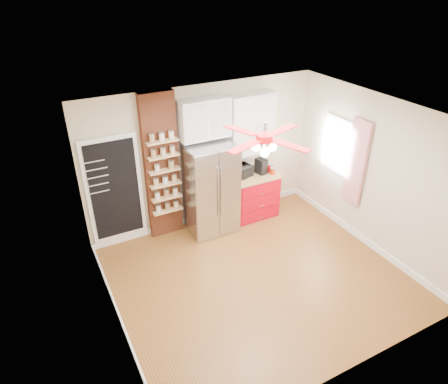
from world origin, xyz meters
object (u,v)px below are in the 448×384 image
fridge (210,188)px  toaster_oven (242,172)px  coffee_maker (261,166)px  pantry_jar_oats (157,168)px  red_cabinet (253,195)px  ceiling_fan (265,138)px  canister_left (273,171)px

fridge → toaster_oven: size_ratio=4.39×
coffee_maker → toaster_oven: bearing=162.6°
toaster_oven → pantry_jar_oats: pantry_jar_oats is taller
red_cabinet → ceiling_fan: ceiling_fan is taller
ceiling_fan → toaster_oven: size_ratio=3.51×
fridge → ceiling_fan: ceiling_fan is taller
fridge → coffee_maker: 1.14m
red_cabinet → coffee_maker: bearing=1.9°
toaster_oven → canister_left: size_ratio=3.23×
coffee_maker → red_cabinet: bearing=169.8°
red_cabinet → toaster_oven: 0.62m
toaster_oven → coffee_maker: 0.42m
canister_left → ceiling_fan: bearing=-129.2°
canister_left → pantry_jar_oats: bearing=173.9°
fridge → toaster_oven: bearing=7.5°
coffee_maker → fridge: bearing=170.8°
coffee_maker → canister_left: size_ratio=2.44×
pantry_jar_oats → red_cabinet: bearing=-3.0°
pantry_jar_oats → coffee_maker: bearing=-2.6°
red_cabinet → pantry_jar_oats: 2.14m
fridge → pantry_jar_oats: bearing=170.9°
fridge → pantry_jar_oats: fridge is taller
fridge → coffee_maker: (1.13, 0.06, 0.18)m
pantry_jar_oats → ceiling_fan: bearing=-61.2°
fridge → red_cabinet: size_ratio=1.86×
fridge → pantry_jar_oats: (-0.93, 0.15, 0.56)m
coffee_maker → pantry_jar_oats: pantry_jar_oats is taller
ceiling_fan → coffee_maker: (1.08, 1.69, -1.37)m
toaster_oven → red_cabinet: bearing=-26.2°
coffee_maker → canister_left: (0.18, -0.15, -0.09)m
fridge → red_cabinet: fridge is taller
fridge → canister_left: bearing=-4.0°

